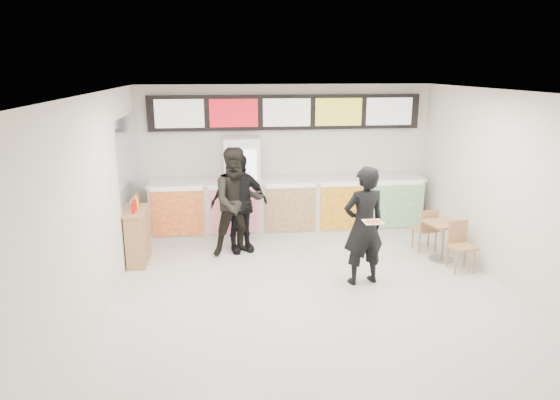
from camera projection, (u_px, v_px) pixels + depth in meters
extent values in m
plane|color=beige|center=(316.00, 299.00, 7.39)|extent=(7.00, 7.00, 0.00)
plane|color=white|center=(320.00, 93.00, 6.62)|extent=(7.00, 7.00, 0.00)
plane|color=silver|center=(286.00, 158.00, 10.36)|extent=(6.00, 0.00, 6.00)
plane|color=silver|center=(98.00, 208.00, 6.66)|extent=(0.00, 7.00, 7.00)
plane|color=silver|center=(518.00, 195.00, 7.35)|extent=(0.00, 7.00, 7.00)
cube|color=silver|center=(288.00, 207.00, 10.23)|extent=(5.50, 0.70, 1.10)
cube|color=silver|center=(288.00, 180.00, 10.08)|extent=(5.56, 0.76, 0.04)
cube|color=red|center=(178.00, 213.00, 9.59)|extent=(0.99, 0.02, 0.90)
cube|color=#E933AC|center=(235.00, 211.00, 9.72)|extent=(0.99, 0.02, 0.90)
cube|color=brown|center=(291.00, 210.00, 9.85)|extent=(0.99, 0.02, 0.90)
cube|color=yellow|center=(345.00, 208.00, 9.97)|extent=(0.99, 0.02, 0.90)
cube|color=green|center=(398.00, 206.00, 10.10)|extent=(0.99, 0.02, 0.90)
cube|color=black|center=(286.00, 112.00, 10.04)|extent=(5.50, 0.12, 0.70)
cube|color=silver|center=(179.00, 114.00, 9.73)|extent=(0.95, 0.02, 0.55)
cube|color=red|center=(234.00, 113.00, 9.85)|extent=(0.95, 0.02, 0.55)
cube|color=silver|center=(287.00, 113.00, 9.98)|extent=(0.95, 0.02, 0.55)
cube|color=yellow|center=(339.00, 112.00, 10.10)|extent=(0.95, 0.02, 0.55)
cube|color=silver|center=(389.00, 111.00, 10.22)|extent=(0.95, 0.02, 0.55)
cube|color=white|center=(242.00, 187.00, 10.02)|extent=(0.70, 0.65, 2.00)
cube|color=white|center=(243.00, 188.00, 9.68)|extent=(0.54, 0.02, 1.50)
cylinder|color=#177F18|center=(233.00, 218.00, 9.85)|extent=(0.07, 0.07, 0.22)
cylinder|color=#FF5E15|center=(240.00, 217.00, 9.87)|extent=(0.07, 0.07, 0.22)
cylinder|color=red|center=(247.00, 217.00, 9.88)|extent=(0.07, 0.07, 0.22)
cylinder|color=blue|center=(254.00, 217.00, 9.90)|extent=(0.07, 0.07, 0.22)
cylinder|color=#FF5E15|center=(232.00, 199.00, 9.75)|extent=(0.07, 0.07, 0.22)
cylinder|color=red|center=(239.00, 199.00, 9.77)|extent=(0.07, 0.07, 0.22)
cylinder|color=blue|center=(246.00, 199.00, 9.79)|extent=(0.07, 0.07, 0.22)
cylinder|color=#177F18|center=(254.00, 198.00, 9.80)|extent=(0.07, 0.07, 0.22)
cylinder|color=red|center=(232.00, 180.00, 9.65)|extent=(0.07, 0.07, 0.22)
cylinder|color=blue|center=(239.00, 180.00, 9.67)|extent=(0.07, 0.07, 0.22)
cylinder|color=#177F18|center=(246.00, 180.00, 9.69)|extent=(0.07, 0.07, 0.22)
cylinder|color=#FF5E15|center=(253.00, 180.00, 9.70)|extent=(0.07, 0.07, 0.22)
cylinder|color=blue|center=(231.00, 161.00, 9.56)|extent=(0.07, 0.07, 0.22)
cylinder|color=#177F18|center=(239.00, 161.00, 9.57)|extent=(0.07, 0.07, 0.22)
cylinder|color=#FF5E15|center=(246.00, 161.00, 9.59)|extent=(0.07, 0.07, 0.22)
cylinder|color=red|center=(253.00, 160.00, 9.61)|extent=(0.07, 0.07, 0.22)
cube|color=#B2B7BF|center=(129.00, 158.00, 8.95)|extent=(0.01, 2.00, 1.50)
imported|color=black|center=(364.00, 226.00, 7.73)|extent=(0.77, 0.59, 1.89)
imported|color=black|center=(238.00, 202.00, 8.96)|extent=(1.09, 0.93, 1.97)
imported|color=black|center=(239.00, 203.00, 9.12)|extent=(1.16, 0.72, 1.83)
cube|color=beige|center=(373.00, 222.00, 7.25)|extent=(0.28, 0.28, 0.01)
cone|color=#CC7233|center=(373.00, 221.00, 7.24)|extent=(0.36, 0.36, 0.02)
cube|color=tan|center=(443.00, 223.00, 8.73)|extent=(0.67, 0.67, 0.04)
cylinder|color=gray|center=(442.00, 242.00, 8.82)|extent=(0.07, 0.07, 0.67)
cylinder|color=gray|center=(440.00, 259.00, 8.90)|extent=(0.41, 0.41, 0.03)
cube|color=tan|center=(462.00, 247.00, 8.33)|extent=(0.47, 0.47, 0.04)
cube|color=tan|center=(458.00, 231.00, 8.45)|extent=(0.37, 0.11, 0.39)
cube|color=tan|center=(425.00, 229.00, 9.27)|extent=(0.47, 0.47, 0.04)
cube|color=tan|center=(430.00, 221.00, 9.04)|extent=(0.37, 0.11, 0.39)
cube|color=tan|center=(138.00, 237.00, 8.69)|extent=(0.31, 0.82, 0.92)
cube|color=tan|center=(136.00, 211.00, 8.56)|extent=(0.35, 0.86, 0.04)
cylinder|color=red|center=(133.00, 208.00, 8.32)|extent=(0.06, 0.06, 0.18)
cylinder|color=red|center=(135.00, 205.00, 8.49)|extent=(0.06, 0.06, 0.18)
cylinder|color=yellow|center=(137.00, 203.00, 8.65)|extent=(0.06, 0.06, 0.18)
cylinder|color=brown|center=(138.00, 200.00, 8.81)|extent=(0.06, 0.06, 0.18)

